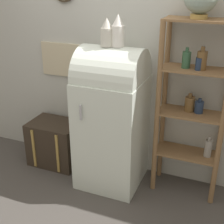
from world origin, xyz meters
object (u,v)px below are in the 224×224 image
object	(u,v)px
vase_left	(107,33)
vase_center	(118,32)
suitcase_trunk	(55,143)
refrigerator	(112,115)

from	to	relation	value
vase_left	vase_center	distance (m)	0.11
suitcase_trunk	vase_center	distance (m)	1.60
refrigerator	vase_center	bearing A→B (deg)	10.60
suitcase_trunk	refrigerator	bearing A→B (deg)	-5.35
refrigerator	suitcase_trunk	xyz separation A→B (m)	(-0.76, 0.07, -0.52)
refrigerator	vase_center	world-z (taller)	vase_center
refrigerator	vase_center	distance (m)	0.85
vase_left	vase_center	bearing A→B (deg)	14.02
refrigerator	vase_center	size ratio (longest dim) A/B	5.04
refrigerator	vase_left	size ratio (longest dim) A/B	5.74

